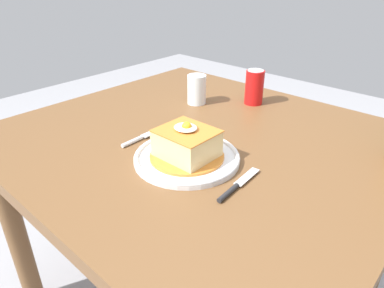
{
  "coord_description": "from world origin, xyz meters",
  "views": [
    {
      "loc": [
        0.61,
        -0.71,
        1.21
      ],
      "look_at": [
        0.07,
        -0.11,
        0.79
      ],
      "focal_mm": 32.49,
      "sensor_mm": 36.0,
      "label": 1
    }
  ],
  "objects_px": {
    "fork": "(138,139)",
    "drinking_glass": "(197,91)",
    "knife": "(234,188)",
    "main_plate": "(187,157)",
    "soda_can": "(254,87)"
  },
  "relations": [
    {
      "from": "drinking_glass",
      "to": "soda_can",
      "type": "bearing_deg",
      "value": 41.64
    },
    {
      "from": "knife",
      "to": "soda_can",
      "type": "height_order",
      "value": "soda_can"
    },
    {
      "from": "fork",
      "to": "knife",
      "type": "bearing_deg",
      "value": -2.2
    },
    {
      "from": "main_plate",
      "to": "soda_can",
      "type": "relative_size",
      "value": 2.23
    },
    {
      "from": "soda_can",
      "to": "drinking_glass",
      "type": "bearing_deg",
      "value": -138.36
    },
    {
      "from": "main_plate",
      "to": "soda_can",
      "type": "xyz_separation_m",
      "value": [
        -0.1,
        0.47,
        0.05
      ]
    },
    {
      "from": "fork",
      "to": "drinking_glass",
      "type": "distance_m",
      "value": 0.35
    },
    {
      "from": "main_plate",
      "to": "fork",
      "type": "relative_size",
      "value": 1.96
    },
    {
      "from": "main_plate",
      "to": "drinking_glass",
      "type": "relative_size",
      "value": 2.64
    },
    {
      "from": "fork",
      "to": "drinking_glass",
      "type": "xyz_separation_m",
      "value": [
        -0.08,
        0.34,
        0.04
      ]
    },
    {
      "from": "fork",
      "to": "drinking_glass",
      "type": "relative_size",
      "value": 1.35
    },
    {
      "from": "knife",
      "to": "fork",
      "type": "bearing_deg",
      "value": 177.8
    },
    {
      "from": "knife",
      "to": "main_plate",
      "type": "bearing_deg",
      "value": 170.87
    },
    {
      "from": "main_plate",
      "to": "soda_can",
      "type": "bearing_deg",
      "value": 102.21
    },
    {
      "from": "fork",
      "to": "knife",
      "type": "xyz_separation_m",
      "value": [
        0.35,
        -0.01,
        0.0
      ]
    }
  ]
}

